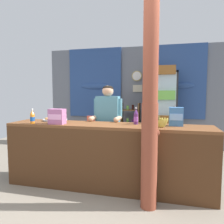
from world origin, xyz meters
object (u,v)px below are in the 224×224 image
Objects in this scene: shopkeeper at (108,119)px; soda_bottle_orange_soda at (32,117)px; snack_box_biscuit at (176,117)px; pastry_tray at (55,119)px; snack_box_wafer at (57,116)px; banana_bunch at (159,123)px; timber_post at (150,108)px; drink_fridge at (162,106)px; soda_bottle_lime_soda at (150,115)px; plastic_lawn_chair at (96,132)px; bottle_shelf_rack at (130,125)px; stall_counter at (105,151)px; soda_bottle_grape_soda at (136,117)px.

soda_bottle_orange_soda is (-0.97, -0.71, 0.08)m from shopkeeper.
pastry_tray is at bearing 177.63° from snack_box_biscuit.
banana_bunch is at bearing 2.04° from snack_box_wafer.
drink_fridge is (0.09, 2.58, -0.14)m from timber_post.
timber_post is 0.66m from soda_bottle_lime_soda.
timber_post is 3.00× the size of plastic_lawn_chair.
drink_fridge is at bearing 57.67° from snack_box_wafer.
plastic_lawn_chair is at bearing 91.13° from snack_box_wafer.
bottle_shelf_rack is at bearing 107.17° from soda_bottle_lime_soda.
stall_counter is at bearing 154.06° from timber_post.
snack_box_biscuit is (1.73, -1.65, 0.59)m from plastic_lawn_chair.
timber_post is 9.95× the size of snack_box_biscuit.
soda_bottle_lime_soda reaches higher than banana_bunch.
soda_bottle_orange_soda is 0.38m from snack_box_wafer.
snack_box_wafer is 0.40m from pastry_tray.
soda_bottle_orange_soda is at bearing -113.28° from pastry_tray.
snack_box_biscuit is 1.91m from pastry_tray.
timber_post is 2.69m from plastic_lawn_chair.
plastic_lawn_chair is 2.13m from soda_bottle_lime_soda.
soda_bottle_orange_soda reaches higher than plastic_lawn_chair.
soda_bottle_grape_soda is at bearing 12.76° from snack_box_wafer.
shopkeeper is (-0.10, -1.75, 0.36)m from bottle_shelf_rack.
soda_bottle_orange_soda is at bearing -174.90° from stall_counter.
soda_bottle_lime_soda is at bearing -93.96° from drink_fridge.
timber_post is 1.40m from snack_box_wafer.
soda_bottle_orange_soda is (-1.74, 0.22, -0.19)m from timber_post.
soda_bottle_orange_soda is (-1.70, -0.42, -0.03)m from soda_bottle_lime_soda.
soda_bottle_orange_soda is (-0.34, -1.95, 0.55)m from plastic_lawn_chair.
snack_box_wafer is 0.88× the size of snack_box_biscuit.
shopkeeper is 5.03× the size of soda_bottle_lime_soda.
shopkeeper reaches higher than bottle_shelf_rack.
shopkeeper is 5.55× the size of banana_bunch.
pastry_tray is (-0.18, -1.57, 0.48)m from plastic_lawn_chair.
soda_bottle_orange_soda is 1.84m from banana_bunch.
timber_post reaches higher than pastry_tray.
soda_bottle_lime_soda is 1.37m from snack_box_wafer.
timber_post is at bearing -75.91° from bottle_shelf_rack.
soda_bottle_grape_soda is 1.35m from pastry_tray.
bottle_shelf_rack is at bearing 104.09° from timber_post.
soda_bottle_lime_soda is 1.54m from pastry_tray.
snack_box_biscuit is at bearing 11.80° from stall_counter.
snack_box_biscuit is at bearing -65.26° from bottle_shelf_rack.
plastic_lawn_chair is at bearing -164.77° from drink_fridge.
pastry_tray is (-0.93, 0.28, 0.39)m from stall_counter.
timber_post is at bearing -11.30° from snack_box_wafer.
soda_bottle_lime_soda is 1.10× the size of banana_bunch.
shopkeeper is 1.18m from snack_box_biscuit.
timber_post is 1.68× the size of shopkeeper.
soda_bottle_grape_soda is at bearing 148.44° from banana_bunch.
bottle_shelf_rack is (-0.02, 2.36, 0.02)m from stall_counter.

